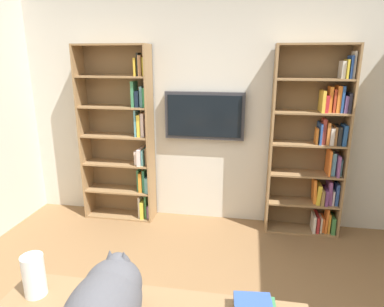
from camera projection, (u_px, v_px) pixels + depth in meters
wall_back at (210, 108)px, 3.85m from camera, size 4.52×0.06×2.70m
bookshelf_left at (316, 147)px, 3.60m from camera, size 0.79×0.28×2.04m
bookshelf_right at (124, 137)px, 3.95m from camera, size 0.84×0.28×2.04m
wall_mounted_tv at (204, 116)px, 3.80m from camera, size 0.90×0.07×0.54m
cat at (106, 304)px, 1.43m from camera, size 0.30×0.66×0.33m
paper_towel_roll at (34, 275)px, 1.70m from camera, size 0.11×0.11×0.22m
desk_book_stack at (253, 306)px, 1.59m from camera, size 0.21×0.14×0.07m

